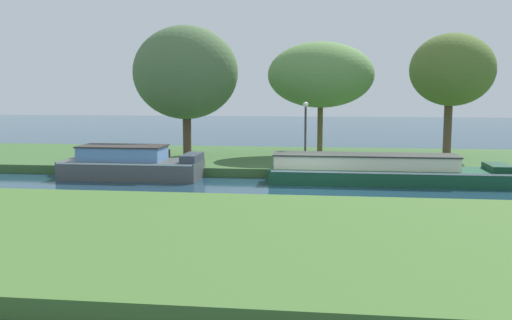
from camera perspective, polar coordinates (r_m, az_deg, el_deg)
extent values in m
plane|color=#1C3A4D|center=(22.99, 4.94, -2.68)|extent=(120.00, 120.00, 0.00)
cube|color=#3C6231|center=(29.88, 5.50, -0.04)|extent=(72.00, 10.00, 0.40)
cube|color=#456D2F|center=(14.15, 3.43, -8.01)|extent=(72.00, 10.00, 0.40)
cube|color=#4B4F50|center=(25.55, -12.27, -0.91)|extent=(6.04, 2.20, 0.81)
cube|color=white|center=(25.51, -12.29, -0.11)|extent=(5.92, 2.23, 0.07)
cube|color=#628CC5|center=(25.61, -13.17, 0.64)|extent=(3.63, 1.67, 0.58)
cube|color=#332D2B|center=(25.57, -13.19, 1.36)|extent=(3.73, 1.76, 0.06)
cube|color=#39414F|center=(24.71, -6.42, 0.25)|extent=(0.66, 1.85, 0.32)
cube|color=#174B30|center=(24.23, 12.95, -1.57)|extent=(9.65, 2.10, 0.63)
cube|color=white|center=(24.19, 12.97, -0.93)|extent=(9.45, 2.13, 0.07)
cube|color=#EFE4C5|center=(24.07, 10.79, -0.18)|extent=(7.43, 1.59, 0.53)
cube|color=#30342F|center=(24.04, 10.81, 0.52)|extent=(7.53, 1.68, 0.06)
cube|color=#143D26|center=(24.99, 23.04, -0.68)|extent=(0.87, 1.76, 0.25)
cylinder|color=#4F3A2C|center=(30.37, -6.91, 3.30)|extent=(0.44, 0.44, 3.02)
ellipsoid|color=#506D43|center=(30.13, -7.08, 8.67)|extent=(5.52, 4.00, 4.84)
cylinder|color=brown|center=(30.79, 6.42, 3.61)|extent=(0.29, 0.29, 3.29)
ellipsoid|color=#618B49|center=(30.51, 6.48, 8.45)|extent=(5.59, 4.21, 3.45)
cylinder|color=brown|center=(31.58, 18.61, 3.53)|extent=(0.42, 0.42, 3.46)
ellipsoid|color=#546C2E|center=(31.02, 19.01, 8.53)|extent=(4.26, 4.07, 3.69)
cylinder|color=#333338|center=(25.95, 4.95, 2.32)|extent=(0.10, 0.10, 2.69)
sphere|color=white|center=(25.87, 4.99, 5.55)|extent=(0.24, 0.24, 0.24)
cylinder|color=#4B2F26|center=(26.54, -8.73, 0.26)|extent=(0.18, 0.18, 0.74)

